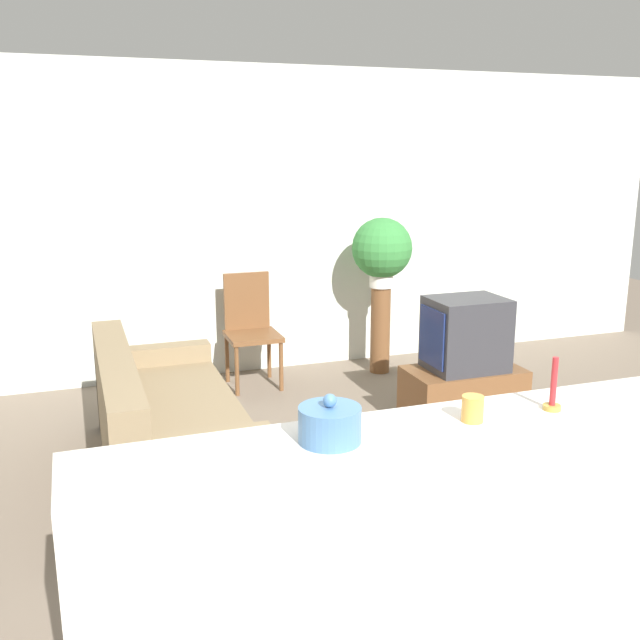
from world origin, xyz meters
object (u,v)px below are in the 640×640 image
(wooden_chair, at_px, (250,325))
(decorative_bowl, at_px, (330,424))
(couch, at_px, (166,430))
(television, at_px, (465,334))
(potted_plant, at_px, (382,249))

(wooden_chair, distance_m, decorative_bowl, 3.69)
(couch, distance_m, decorative_bowl, 2.22)
(wooden_chair, bearing_deg, couch, -121.04)
(decorative_bowl, bearing_deg, couch, 99.32)
(couch, bearing_deg, television, 3.25)
(wooden_chair, bearing_deg, potted_plant, -3.24)
(television, height_order, potted_plant, potted_plant)
(wooden_chair, height_order, decorative_bowl, decorative_bowl)
(wooden_chair, relative_size, decorative_bowl, 4.33)
(television, distance_m, decorative_bowl, 2.87)
(couch, distance_m, television, 2.22)
(wooden_chair, height_order, potted_plant, potted_plant)
(couch, bearing_deg, potted_plant, 34.97)
(wooden_chair, xyz_separation_m, potted_plant, (1.19, -0.07, 0.61))
(television, relative_size, potted_plant, 0.90)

